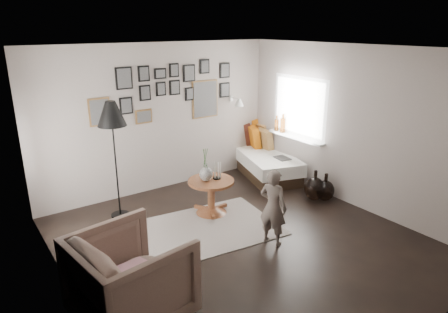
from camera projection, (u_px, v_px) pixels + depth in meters
ground at (242, 241)px, 5.57m from camera, size 4.80×4.80×0.00m
wall_back at (159, 119)px, 7.02m from camera, size 4.50×0.00×4.50m
wall_front at (421, 224)px, 3.31m from camera, size 4.50×0.00×4.50m
wall_left at (63, 193)px, 3.93m from camera, size 0.00×4.80×4.80m
wall_right at (354, 128)px, 6.40m from camera, size 0.00×4.80×4.80m
ceiling at (245, 49)px, 4.76m from camera, size 4.80×4.80×0.00m
door_left at (41, 179)px, 4.95m from camera, size 0.00×2.14×2.14m
window_right at (290, 133)px, 7.51m from camera, size 0.15×1.32×1.30m
gallery_wall at (173, 92)px, 7.03m from camera, size 2.74×0.03×1.08m
wall_sconce at (239, 102)px, 7.62m from camera, size 0.18×0.36×0.16m
rug at (205, 229)px, 5.89m from camera, size 2.24×1.70×0.01m
pedestal_table at (211, 198)px, 6.32m from camera, size 0.72×0.72×0.57m
vase at (206, 171)px, 6.14m from camera, size 0.21×0.21×0.52m
candles at (217, 171)px, 6.24m from camera, size 0.12×0.12×0.27m
daybed at (260, 157)px, 8.11m from camera, size 1.43×2.18×1.00m
magazine_on_daybed at (282, 158)px, 7.56m from camera, size 0.26×0.33×0.02m
armchair at (131, 278)px, 3.98m from camera, size 1.17×1.15×0.95m
armchair_cushion at (132, 274)px, 4.03m from camera, size 0.47×0.49×0.19m
floor_lamp at (112, 118)px, 5.81m from camera, size 0.43×0.43×1.83m
demijohn_large at (315, 189)px, 6.83m from camera, size 0.35×0.35×0.53m
demijohn_small at (325, 190)px, 6.81m from camera, size 0.31×0.31×0.48m
child at (273, 207)px, 5.36m from camera, size 0.38×0.46×1.08m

